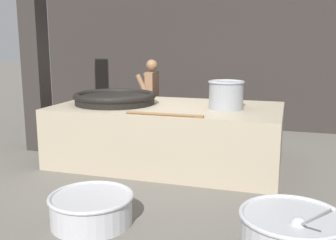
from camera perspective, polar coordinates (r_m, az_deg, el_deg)
name	(u,v)px	position (r m, az deg, el deg)	size (l,w,h in m)	color
ground_plane	(168,162)	(6.63, 0.00, -6.13)	(60.00, 60.00, 0.00)	#666059
back_wall	(208,44)	(9.43, 5.85, 10.96)	(8.45, 0.24, 3.90)	#2D2826
support_pillar	(34,44)	(7.59, -18.83, 10.43)	(0.36, 0.36, 3.90)	#2D2826
hearth_platform	(168,134)	(6.50, 0.00, -2.08)	(3.62, 1.99, 0.96)	tan
giant_wok_near	(115,98)	(6.63, -7.71, 3.19)	(1.38, 1.38, 0.19)	black
stock_pot	(226,94)	(6.10, 8.43, 3.70)	(0.56, 0.56, 0.44)	gray
stirring_paddle	(168,115)	(5.48, -0.01, 0.78)	(1.13, 0.10, 0.04)	brown
cook	(152,97)	(7.92, -2.39, 3.30)	(0.40, 0.61, 1.65)	brown
prep_bowl_vegetables	(291,234)	(3.91, 17.45, -15.46)	(0.97, 1.22, 0.83)	#B7B7BC
prep_bowl_meat	(91,207)	(4.51, -11.05, -12.35)	(0.94, 0.94, 0.33)	#B7B7BC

